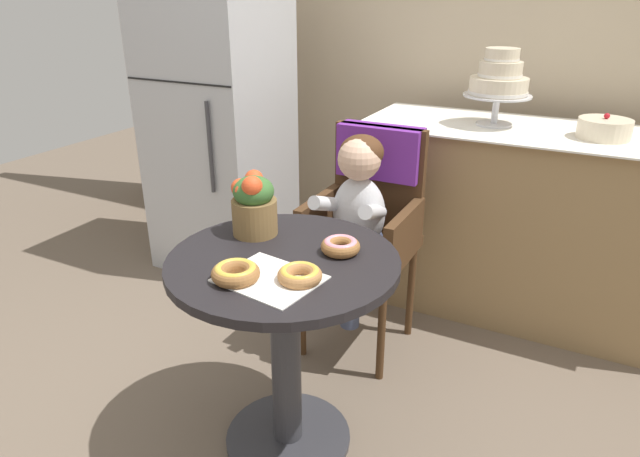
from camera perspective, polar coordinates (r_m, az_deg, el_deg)
The scene contains 14 objects.
ground_plane at distance 2.13m, azimuth -3.25°, elevation -20.61°, with size 8.00×8.00×0.00m, color #6B5B4C.
back_wall at distance 3.26m, azimuth 13.88°, elevation 20.57°, with size 4.80×0.10×2.70m, color #C1AD8E.
cafe_table at distance 1.81m, azimuth -3.62°, elevation -9.01°, with size 0.72×0.72×0.72m.
wicker_chair at distance 2.36m, azimuth 5.13°, elevation 2.52°, with size 0.42×0.45×0.95m.
seated_child at distance 2.21m, azimuth 3.63°, elevation 2.16°, with size 0.27×0.32×0.73m.
paper_napkin at distance 1.59m, azimuth -5.15°, elevation -5.14°, with size 0.27×0.22×0.00m, color white.
donut_front at distance 1.73m, azimuth 2.11°, elevation -1.76°, with size 0.12×0.12×0.04m.
donut_mid at distance 1.57m, azimuth -2.08°, elevation -4.71°, with size 0.13×0.13×0.04m.
donut_side at distance 1.59m, azimuth -8.62°, elevation -4.45°, with size 0.14×0.14×0.05m.
flower_vase at distance 1.84m, azimuth -6.80°, elevation 2.69°, with size 0.15×0.15×0.21m.
display_counter at distance 2.81m, azimuth 20.18°, elevation 0.57°, with size 1.56×0.62×0.90m.
tiered_cake_stand at distance 2.67m, azimuth 17.84°, elevation 14.21°, with size 0.30×0.30×0.34m.
round_layer_cake at distance 2.62m, azimuth 27.06°, elevation 9.08°, with size 0.21×0.21×0.11m.
refrigerator at distance 3.10m, azimuth -10.33°, elevation 11.38°, with size 0.64×0.63×1.70m.
Camera 1 is at (0.80, -1.31, 1.48)m, focal length 31.31 mm.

